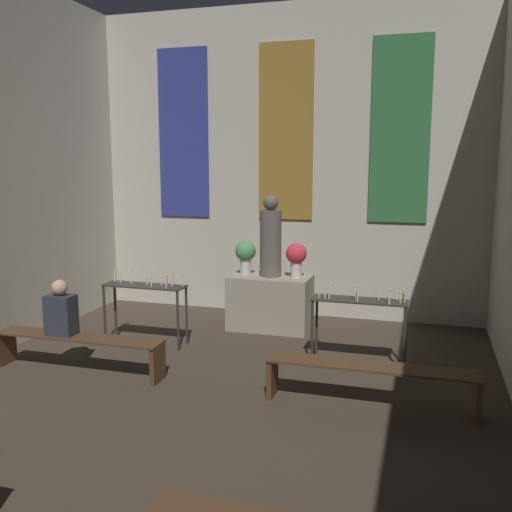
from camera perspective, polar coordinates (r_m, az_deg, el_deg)
The scene contains 10 objects.
wall_back at distance 9.82m, azimuth 3.09°, elevation 9.37°, with size 6.88×0.16×5.21m.
altar at distance 9.10m, azimuth 1.45°, elevation -4.64°, with size 1.27×0.74×0.85m.
statue at distance 8.91m, azimuth 1.47°, elevation 1.68°, with size 0.34×0.34×1.27m.
flower_vase_left at distance 9.06m, azimuth -1.06°, elevation 0.22°, with size 0.33×0.33×0.54m.
flower_vase_right at distance 8.85m, azimuth 4.05°, elevation -0.03°, with size 0.33×0.33×0.54m.
candle_rack_left at distance 8.42m, azimuth -11.05°, elevation -3.79°, with size 1.22×0.36×1.08m.
candle_rack_right at distance 7.52m, azimuth 10.30°, elevation -5.35°, with size 1.22×0.36×1.08m.
pew_back_left at distance 7.60m, azimuth -17.35°, elevation -8.52°, with size 2.26×0.36×0.47m.
pew_back_right at distance 6.41m, azimuth 11.38°, elevation -11.67°, with size 2.26×0.36×0.47m.
person_seated at distance 7.61m, azimuth -18.94°, elevation -5.21°, with size 0.36×0.24×0.71m.
Camera 1 is at (2.30, 1.74, 2.64)m, focal length 40.00 mm.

